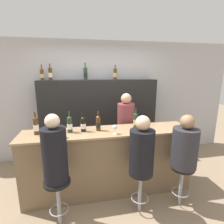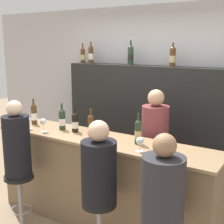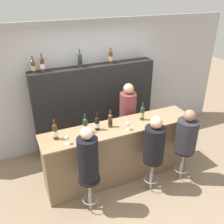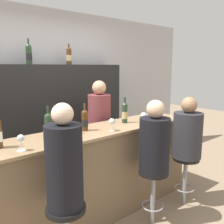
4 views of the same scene
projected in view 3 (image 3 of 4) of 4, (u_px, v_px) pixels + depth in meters
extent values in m
plane|color=#8C755B|center=(125.00, 184.00, 4.42)|extent=(16.00, 16.00, 0.00)
cube|color=#B2B2B7|center=(91.00, 85.00, 5.18)|extent=(6.40, 0.05, 2.60)
cube|color=brown|center=(119.00, 152.00, 4.41)|extent=(2.63, 0.52, 1.02)
cube|color=#997A56|center=(120.00, 127.00, 4.17)|extent=(2.67, 0.56, 0.03)
cube|color=black|center=(96.00, 107.00, 5.18)|extent=(2.49, 0.28, 1.78)
cylinder|color=#4C2D14|center=(55.00, 133.00, 3.76)|extent=(0.07, 0.07, 0.23)
cylinder|color=white|center=(55.00, 133.00, 3.76)|extent=(0.07, 0.07, 0.09)
sphere|color=#4C2D14|center=(55.00, 126.00, 3.71)|extent=(0.07, 0.07, 0.07)
cylinder|color=#4C2D14|center=(54.00, 123.00, 3.68)|extent=(0.02, 0.02, 0.09)
cylinder|color=#233823|center=(85.00, 127.00, 3.93)|extent=(0.08, 0.08, 0.21)
cylinder|color=white|center=(85.00, 127.00, 3.94)|extent=(0.08, 0.08, 0.08)
sphere|color=#233823|center=(85.00, 121.00, 3.89)|extent=(0.08, 0.08, 0.08)
cylinder|color=#233823|center=(85.00, 117.00, 3.86)|extent=(0.02, 0.02, 0.10)
cylinder|color=black|center=(97.00, 125.00, 4.01)|extent=(0.08, 0.08, 0.19)
cylinder|color=white|center=(97.00, 125.00, 4.02)|extent=(0.08, 0.08, 0.08)
sphere|color=black|center=(97.00, 119.00, 3.97)|extent=(0.08, 0.08, 0.08)
cylinder|color=black|center=(97.00, 116.00, 3.94)|extent=(0.02, 0.02, 0.10)
cylinder|color=#4C2D14|center=(110.00, 122.00, 4.09)|extent=(0.07, 0.07, 0.20)
cylinder|color=black|center=(110.00, 122.00, 4.10)|extent=(0.07, 0.07, 0.08)
sphere|color=#4C2D14|center=(110.00, 116.00, 4.05)|extent=(0.07, 0.07, 0.07)
cylinder|color=#4C2D14|center=(110.00, 113.00, 4.02)|extent=(0.02, 0.02, 0.09)
cylinder|color=#233823|center=(142.00, 114.00, 4.31)|extent=(0.07, 0.07, 0.22)
cylinder|color=tan|center=(142.00, 115.00, 4.31)|extent=(0.07, 0.07, 0.09)
sphere|color=#233823|center=(143.00, 108.00, 4.26)|extent=(0.07, 0.07, 0.07)
cylinder|color=#233823|center=(143.00, 105.00, 4.23)|extent=(0.02, 0.02, 0.09)
cylinder|color=#4C2D14|center=(33.00, 68.00, 4.33)|extent=(0.07, 0.07, 0.19)
cylinder|color=tan|center=(33.00, 68.00, 4.33)|extent=(0.07, 0.07, 0.08)
sphere|color=#4C2D14|center=(33.00, 62.00, 4.28)|extent=(0.07, 0.07, 0.07)
cylinder|color=#4C2D14|center=(32.00, 59.00, 4.26)|extent=(0.02, 0.02, 0.09)
cylinder|color=#4C2D14|center=(42.00, 66.00, 4.38)|extent=(0.07, 0.07, 0.22)
cylinder|color=beige|center=(42.00, 66.00, 4.38)|extent=(0.08, 0.08, 0.09)
sphere|color=#4C2D14|center=(42.00, 59.00, 4.33)|extent=(0.07, 0.07, 0.07)
cylinder|color=#4C2D14|center=(41.00, 56.00, 4.30)|extent=(0.02, 0.02, 0.08)
cylinder|color=#233823|center=(80.00, 61.00, 4.63)|extent=(0.08, 0.08, 0.23)
cylinder|color=black|center=(80.00, 62.00, 4.63)|extent=(0.08, 0.08, 0.09)
sphere|color=#233823|center=(80.00, 55.00, 4.58)|extent=(0.08, 0.08, 0.08)
cylinder|color=#233823|center=(79.00, 52.00, 4.55)|extent=(0.02, 0.02, 0.10)
cylinder|color=#4C2D14|center=(111.00, 58.00, 4.86)|extent=(0.08, 0.08, 0.22)
cylinder|color=tan|center=(111.00, 58.00, 4.86)|extent=(0.08, 0.08, 0.09)
sphere|color=#4C2D14|center=(111.00, 52.00, 4.81)|extent=(0.08, 0.08, 0.08)
cylinder|color=#4C2D14|center=(111.00, 50.00, 4.78)|extent=(0.02, 0.02, 0.07)
cylinder|color=silver|center=(67.00, 144.00, 3.69)|extent=(0.07, 0.07, 0.00)
cylinder|color=silver|center=(67.00, 142.00, 3.67)|extent=(0.01, 0.01, 0.08)
sphere|color=silver|center=(67.00, 138.00, 3.64)|extent=(0.06, 0.06, 0.06)
cylinder|color=silver|center=(83.00, 140.00, 3.77)|extent=(0.07, 0.07, 0.00)
cylinder|color=silver|center=(83.00, 138.00, 3.75)|extent=(0.01, 0.01, 0.09)
sphere|color=silver|center=(82.00, 133.00, 3.72)|extent=(0.08, 0.08, 0.08)
cylinder|color=silver|center=(128.00, 130.00, 4.05)|extent=(0.06, 0.06, 0.00)
cylinder|color=silver|center=(128.00, 128.00, 4.03)|extent=(0.01, 0.01, 0.07)
sphere|color=silver|center=(128.00, 124.00, 4.00)|extent=(0.07, 0.07, 0.07)
cylinder|color=silver|center=(154.00, 123.00, 4.24)|extent=(0.07, 0.07, 0.00)
cylinder|color=silver|center=(155.00, 121.00, 4.22)|extent=(0.01, 0.01, 0.07)
sphere|color=silver|center=(155.00, 118.00, 4.19)|extent=(0.08, 0.08, 0.08)
cylinder|color=gray|center=(90.00, 195.00, 3.80)|extent=(0.05, 0.05, 0.59)
torus|color=gray|center=(90.00, 199.00, 3.84)|extent=(0.25, 0.25, 0.02)
cylinder|color=black|center=(89.00, 179.00, 3.66)|extent=(0.33, 0.33, 0.04)
cylinder|color=black|center=(88.00, 159.00, 3.50)|extent=(0.30, 0.30, 0.68)
sphere|color=beige|center=(87.00, 133.00, 3.30)|extent=(0.17, 0.17, 0.17)
cylinder|color=gray|center=(151.00, 175.00, 4.20)|extent=(0.05, 0.05, 0.59)
torus|color=gray|center=(151.00, 179.00, 4.24)|extent=(0.25, 0.25, 0.02)
cylinder|color=black|center=(153.00, 160.00, 4.06)|extent=(0.33, 0.33, 0.04)
cylinder|color=black|center=(154.00, 144.00, 3.92)|extent=(0.33, 0.33, 0.58)
sphere|color=#D8AD8C|center=(156.00, 122.00, 3.74)|extent=(0.19, 0.19, 0.19)
cylinder|color=gray|center=(182.00, 165.00, 4.43)|extent=(0.05, 0.05, 0.59)
torus|color=gray|center=(181.00, 169.00, 4.47)|extent=(0.25, 0.25, 0.02)
cylinder|color=black|center=(184.00, 151.00, 4.29)|extent=(0.33, 0.33, 0.04)
cylinder|color=#28282D|center=(186.00, 136.00, 4.15)|extent=(0.36, 0.36, 0.56)
sphere|color=#936B4C|center=(190.00, 116.00, 3.98)|extent=(0.19, 0.19, 0.19)
cylinder|color=brown|center=(127.00, 126.00, 4.90)|extent=(0.32, 0.32, 1.37)
sphere|color=tan|center=(128.00, 89.00, 4.55)|extent=(0.19, 0.19, 0.19)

